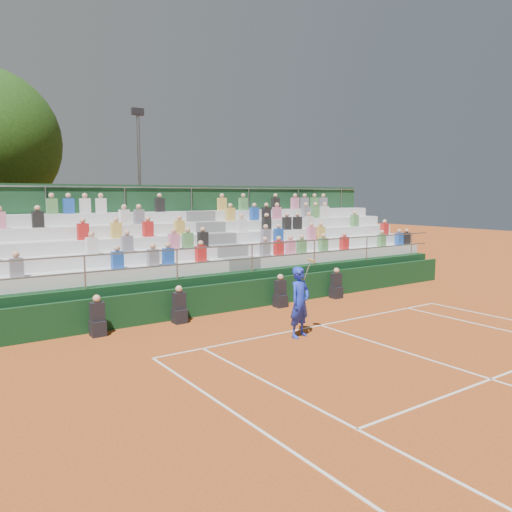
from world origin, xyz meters
TOP-DOWN VIEW (x-y plane):
  - ground at (0.00, 0.00)m, footprint 90.00×90.00m
  - courtside_wall at (0.00, 3.20)m, footprint 20.00×0.15m
  - line_officials at (-1.40, 2.75)m, footprint 9.65×0.40m
  - grandstand at (-0.01, 6.44)m, footprint 20.00×5.20m
  - tennis_player at (-1.32, -0.57)m, footprint 0.94×0.63m
  - floodlight_mast at (-0.28, 13.69)m, footprint 0.60×0.25m

SIDE VIEW (x-z plane):
  - ground at x=0.00m, z-range 0.00..0.00m
  - line_officials at x=-1.40m, z-range -0.12..1.07m
  - courtside_wall at x=0.00m, z-range 0.00..1.00m
  - tennis_player at x=-1.32m, z-range -0.11..2.11m
  - grandstand at x=-0.01m, z-range -1.12..3.28m
  - floodlight_mast at x=-0.28m, z-range 0.68..9.05m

